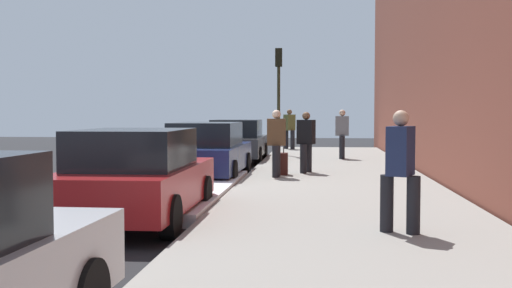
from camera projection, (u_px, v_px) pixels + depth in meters
The scene contains 14 objects.
ground_plane at pixel (204, 183), 16.07m from camera, with size 56.00×56.00×0.00m, color black.
sidewalk at pixel (336, 181), 15.76m from camera, with size 28.00×4.60×0.15m, color gray.
lane_stripe_centre at pixel (80, 182), 16.36m from camera, with size 28.00×0.14×0.01m, color gold.
snow_bank_curb at pixel (215, 192), 13.44m from camera, with size 7.34×0.56×0.22m, color white.
parked_car_red at pixel (136, 176), 10.22m from camera, with size 4.23×1.91×1.51m.
parked_car_navy at pixel (207, 151), 16.73m from camera, with size 4.53×1.94×1.51m.
parked_car_charcoal at pixel (237, 141), 22.54m from camera, with size 4.44×1.93×1.51m.
pedestrian_grey_coat at pixel (342, 133), 22.36m from camera, with size 0.56×0.48×1.71m.
pedestrian_brown_coat at pixel (276, 141), 16.11m from camera, with size 0.56×0.46×1.69m.
pedestrian_navy_coat at pixel (400, 168), 8.63m from camera, with size 0.52×0.52×1.66m.
pedestrian_olive_coat at pixel (289, 128), 28.19m from camera, with size 0.55×0.53×1.75m.
pedestrian_black_coat at pixel (306, 140), 17.23m from camera, with size 0.51×0.51×1.64m.
traffic_light_pole at pixel (279, 82), 24.65m from camera, with size 0.35×0.26×4.07m.
rolling_suitcase at pixel (284, 164), 16.67m from camera, with size 0.34×0.22×0.93m.
Camera 1 is at (-15.81, -2.79, 1.79)m, focal length 44.96 mm.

